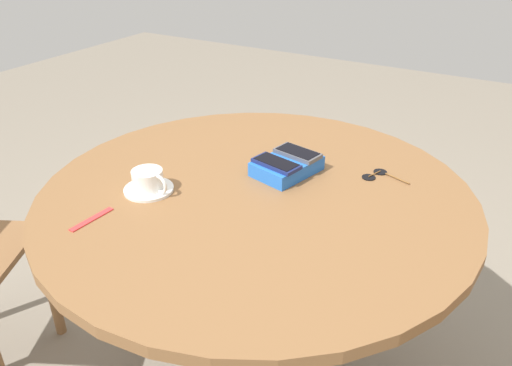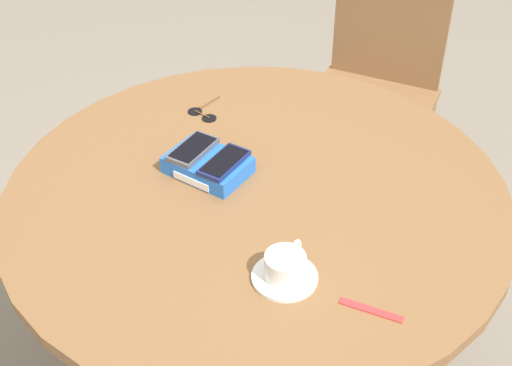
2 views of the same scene
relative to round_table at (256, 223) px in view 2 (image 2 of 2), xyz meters
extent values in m
cylinder|color=#2D2D2D|center=(0.00, 0.00, -0.28)|extent=(0.07, 0.07, 0.69)
cylinder|color=brown|center=(0.00, 0.00, 0.08)|extent=(1.15, 1.15, 0.03)
cube|color=blue|center=(-0.13, 0.03, 0.12)|extent=(0.21, 0.17, 0.04)
cube|color=white|center=(-0.14, -0.04, 0.11)|extent=(0.10, 0.03, 0.02)
cube|color=#515156|center=(-0.17, 0.04, 0.15)|extent=(0.09, 0.14, 0.01)
cube|color=black|center=(-0.17, 0.04, 0.15)|extent=(0.08, 0.13, 0.00)
cube|color=navy|center=(-0.08, 0.02, 0.14)|extent=(0.09, 0.14, 0.01)
cube|color=black|center=(-0.08, 0.02, 0.15)|extent=(0.08, 0.13, 0.00)
cylinder|color=white|center=(0.15, -0.24, 0.10)|extent=(0.13, 0.13, 0.01)
cylinder|color=white|center=(0.15, -0.24, 0.13)|extent=(0.08, 0.08, 0.05)
cylinder|color=olive|center=(0.15, -0.24, 0.15)|extent=(0.07, 0.07, 0.00)
torus|color=white|center=(0.15, -0.20, 0.13)|extent=(0.02, 0.05, 0.05)
cube|color=red|center=(0.33, -0.27, 0.10)|extent=(0.12, 0.03, 0.00)
cylinder|color=black|center=(-0.21, 0.24, 0.10)|extent=(0.04, 0.04, 0.00)
cylinder|color=black|center=(-0.26, 0.25, 0.10)|extent=(0.04, 0.04, 0.00)
cylinder|color=brown|center=(-0.24, 0.25, 0.10)|extent=(0.05, 0.02, 0.00)
cylinder|color=brown|center=(-0.24, 0.31, 0.10)|extent=(0.03, 0.08, 0.00)
cube|color=brown|center=(0.08, 0.90, -0.20)|extent=(0.45, 0.45, 0.02)
cube|color=brown|center=(0.10, 1.10, 0.05)|extent=(0.40, 0.05, 0.47)
cylinder|color=brown|center=(-0.12, 0.73, -0.42)|extent=(0.04, 0.04, 0.44)
cylinder|color=brown|center=(0.25, 0.70, -0.42)|extent=(0.04, 0.04, 0.44)
cylinder|color=brown|center=(-0.09, 1.11, -0.42)|extent=(0.04, 0.04, 0.44)
cylinder|color=brown|center=(0.28, 1.07, -0.42)|extent=(0.04, 0.04, 0.44)
camera|label=1|loc=(1.00, 0.58, 0.75)|focal=35.00mm
camera|label=2|loc=(0.43, -1.19, 1.11)|focal=50.00mm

